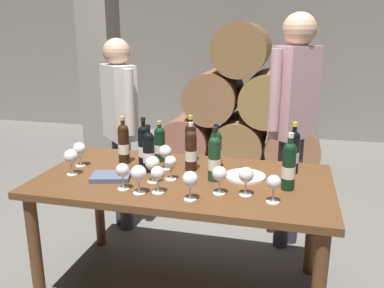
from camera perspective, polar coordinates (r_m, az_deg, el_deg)
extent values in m
cube|color=gray|center=(6.37, 9.10, 13.85)|extent=(10.00, 0.24, 2.80)
cylinder|color=#945947|center=(5.06, -0.28, 0.97)|extent=(0.60, 0.90, 0.60)
cylinder|color=olive|center=(4.94, 6.81, 0.51)|extent=(0.60, 0.90, 0.60)
cylinder|color=#976143|center=(4.91, 14.12, 0.03)|extent=(0.60, 0.90, 0.60)
cylinder|color=#895E3E|center=(4.88, 3.33, 6.95)|extent=(0.60, 0.90, 0.60)
cylinder|color=olive|center=(4.80, 10.78, 6.56)|extent=(0.60, 0.90, 0.60)
cylinder|color=brown|center=(4.78, 7.25, 13.25)|extent=(0.60, 0.90, 0.60)
cube|color=gray|center=(4.20, -12.90, 11.41)|extent=(0.32, 0.32, 2.60)
cube|color=brown|center=(2.37, -1.19, -5.23)|extent=(1.70, 0.90, 0.04)
cylinder|color=brown|center=(2.53, -21.32, -14.49)|extent=(0.07, 0.07, 0.72)
cylinder|color=brown|center=(3.12, -13.09, -7.89)|extent=(0.07, 0.07, 0.72)
cylinder|color=brown|center=(2.82, 16.67, -10.86)|extent=(0.07, 0.07, 0.72)
cylinder|color=black|center=(2.62, -0.21, -0.23)|extent=(0.07, 0.07, 0.22)
sphere|color=black|center=(2.59, -0.21, 2.20)|extent=(0.07, 0.07, 0.07)
cylinder|color=black|center=(2.58, -0.21, 2.81)|extent=(0.03, 0.03, 0.07)
cylinder|color=gold|center=(2.57, -0.21, 3.82)|extent=(0.03, 0.03, 0.02)
cylinder|color=silver|center=(2.62, -0.21, -0.46)|extent=(0.07, 0.07, 0.07)
cylinder|color=black|center=(2.55, -6.83, -0.76)|extent=(0.07, 0.07, 0.22)
sphere|color=black|center=(2.51, -6.92, 1.80)|extent=(0.07, 0.07, 0.07)
cylinder|color=black|center=(2.51, -6.94, 2.44)|extent=(0.03, 0.03, 0.07)
cylinder|color=black|center=(2.50, -6.97, 3.50)|extent=(0.03, 0.03, 0.03)
cylinder|color=silver|center=(2.55, -6.82, -1.00)|extent=(0.07, 0.07, 0.07)
cylinder|color=black|center=(2.64, -4.60, -0.45)|extent=(0.07, 0.07, 0.19)
sphere|color=black|center=(2.62, -4.65, 1.66)|extent=(0.07, 0.07, 0.07)
cylinder|color=black|center=(2.61, -4.66, 2.17)|extent=(0.03, 0.03, 0.06)
cylinder|color=tan|center=(2.60, -4.68, 3.04)|extent=(0.03, 0.03, 0.02)
cylinder|color=silver|center=(2.65, -4.60, -0.65)|extent=(0.07, 0.07, 0.06)
cylinder|color=black|center=(2.45, -6.15, -1.61)|extent=(0.07, 0.07, 0.21)
sphere|color=black|center=(2.42, -6.23, 0.86)|extent=(0.07, 0.07, 0.07)
cylinder|color=black|center=(2.41, -6.25, 1.46)|extent=(0.03, 0.03, 0.06)
cylinder|color=black|center=(2.40, -6.28, 2.49)|extent=(0.03, 0.03, 0.02)
cylinder|color=silver|center=(2.45, -6.15, -1.84)|extent=(0.07, 0.07, 0.06)
cylinder|color=black|center=(2.22, 13.56, -3.61)|extent=(0.07, 0.07, 0.22)
sphere|color=black|center=(2.19, 13.75, -0.73)|extent=(0.07, 0.07, 0.07)
cylinder|color=black|center=(2.18, 13.80, 0.00)|extent=(0.03, 0.03, 0.07)
cylinder|color=silver|center=(2.17, 13.88, 1.20)|extent=(0.03, 0.03, 0.03)
cylinder|color=silver|center=(2.22, 13.54, -3.88)|extent=(0.07, 0.07, 0.07)
cylinder|color=black|center=(2.46, -0.16, -1.39)|extent=(0.07, 0.07, 0.21)
sphere|color=black|center=(2.43, -0.17, 1.13)|extent=(0.07, 0.07, 0.07)
cylinder|color=black|center=(2.42, -0.17, 1.75)|extent=(0.03, 0.03, 0.07)
cylinder|color=silver|center=(2.41, -0.17, 2.80)|extent=(0.03, 0.03, 0.02)
cylinder|color=silver|center=(2.46, -0.16, -1.62)|extent=(0.07, 0.07, 0.06)
cylinder|color=black|center=(2.49, 3.40, -1.31)|extent=(0.07, 0.07, 0.20)
sphere|color=black|center=(2.46, 3.44, 1.04)|extent=(0.07, 0.07, 0.07)
cylinder|color=black|center=(2.46, 3.45, 1.61)|extent=(0.03, 0.03, 0.06)
cylinder|color=black|center=(2.45, 3.46, 2.58)|extent=(0.03, 0.03, 0.02)
cylinder|color=silver|center=(2.50, 3.40, -1.52)|extent=(0.07, 0.07, 0.06)
cylinder|color=#19381E|center=(2.29, 3.17, -2.61)|extent=(0.07, 0.07, 0.22)
sphere|color=#19381E|center=(2.25, 3.21, 0.18)|extent=(0.07, 0.07, 0.07)
cylinder|color=#19381E|center=(2.25, 3.22, 0.88)|extent=(0.03, 0.03, 0.07)
cylinder|color=black|center=(2.23, 3.24, 2.04)|extent=(0.03, 0.03, 0.03)
cylinder|color=silver|center=(2.29, 3.16, -2.87)|extent=(0.07, 0.07, 0.07)
cylinder|color=black|center=(2.63, -9.66, -0.41)|extent=(0.07, 0.07, 0.22)
sphere|color=black|center=(2.60, -9.77, 2.02)|extent=(0.07, 0.07, 0.07)
cylinder|color=black|center=(2.59, -9.80, 2.62)|extent=(0.03, 0.03, 0.07)
cylinder|color=tan|center=(2.58, -9.85, 3.63)|extent=(0.03, 0.03, 0.02)
cylinder|color=silver|center=(2.63, -9.64, -0.64)|extent=(0.07, 0.07, 0.07)
cylinder|color=black|center=(2.49, 14.14, -1.56)|extent=(0.07, 0.07, 0.22)
sphere|color=black|center=(2.46, 14.32, 1.02)|extent=(0.07, 0.07, 0.07)
cylinder|color=black|center=(2.45, 14.36, 1.66)|extent=(0.03, 0.03, 0.07)
cylinder|color=gold|center=(2.44, 14.44, 2.73)|extent=(0.03, 0.03, 0.03)
cylinder|color=silver|center=(2.49, 14.12, -1.80)|extent=(0.07, 0.07, 0.07)
cylinder|color=white|center=(2.16, -4.84, -6.86)|extent=(0.06, 0.06, 0.00)
cylinder|color=white|center=(2.14, -4.86, -5.88)|extent=(0.01, 0.01, 0.07)
sphere|color=white|center=(2.12, -4.90, -4.14)|extent=(0.07, 0.07, 0.07)
cylinder|color=white|center=(2.34, -3.02, -5.00)|extent=(0.06, 0.06, 0.00)
cylinder|color=white|center=(2.32, -3.04, -4.08)|extent=(0.01, 0.01, 0.07)
sphere|color=white|center=(2.30, -3.06, -2.51)|extent=(0.07, 0.07, 0.07)
cylinder|color=white|center=(2.14, 3.87, -7.01)|extent=(0.06, 0.06, 0.00)
cylinder|color=white|center=(2.13, 3.89, -6.01)|extent=(0.01, 0.01, 0.07)
sphere|color=white|center=(2.10, 3.93, -4.22)|extent=(0.08, 0.08, 0.08)
cylinder|color=white|center=(2.16, -7.49, -6.92)|extent=(0.06, 0.06, 0.00)
cylinder|color=white|center=(2.14, -7.53, -5.94)|extent=(0.01, 0.01, 0.07)
sphere|color=white|center=(2.12, -7.60, -4.10)|extent=(0.08, 0.08, 0.08)
cylinder|color=white|center=(2.07, 11.37, -8.09)|extent=(0.06, 0.06, 0.00)
cylinder|color=white|center=(2.06, 11.43, -7.07)|extent=(0.01, 0.01, 0.07)
sphere|color=white|center=(2.03, 11.54, -5.30)|extent=(0.07, 0.07, 0.07)
cylinder|color=white|center=(2.66, -15.54, -2.97)|extent=(0.06, 0.06, 0.00)
cylinder|color=white|center=(2.65, -15.60, -2.15)|extent=(0.01, 0.01, 0.07)
sphere|color=white|center=(2.63, -15.71, -0.64)|extent=(0.08, 0.08, 0.08)
cylinder|color=white|center=(2.52, -16.63, -4.13)|extent=(0.06, 0.06, 0.00)
cylinder|color=white|center=(2.50, -16.70, -3.27)|extent=(0.01, 0.01, 0.07)
sphere|color=white|center=(2.48, -16.83, -1.67)|extent=(0.08, 0.08, 0.08)
cylinder|color=white|center=(2.30, -5.57, -5.37)|extent=(0.06, 0.06, 0.00)
cylinder|color=white|center=(2.29, -5.59, -4.43)|extent=(0.01, 0.01, 0.07)
sphere|color=white|center=(2.27, -5.64, -2.72)|extent=(0.08, 0.08, 0.08)
cylinder|color=white|center=(2.06, -0.27, -7.87)|extent=(0.06, 0.06, 0.00)
cylinder|color=white|center=(2.05, -0.27, -6.85)|extent=(0.01, 0.01, 0.07)
sphere|color=white|center=(2.02, -0.27, -4.97)|extent=(0.08, 0.08, 0.08)
cylinder|color=white|center=(2.14, 7.58, -7.16)|extent=(0.06, 0.06, 0.00)
cylinder|color=white|center=(2.12, 7.62, -6.16)|extent=(0.01, 0.01, 0.07)
sphere|color=white|center=(2.10, 7.69, -4.34)|extent=(0.08, 0.08, 0.08)
cylinder|color=white|center=(2.23, -9.70, -6.29)|extent=(0.06, 0.06, 0.00)
cylinder|color=white|center=(2.21, -9.75, -5.33)|extent=(0.01, 0.01, 0.07)
sphere|color=white|center=(2.19, -9.83, -3.65)|extent=(0.07, 0.07, 0.07)
cylinder|color=white|center=(2.51, -3.77, -3.53)|extent=(0.06, 0.06, 0.00)
cylinder|color=white|center=(2.50, -3.79, -2.67)|extent=(0.01, 0.01, 0.07)
sphere|color=white|center=(2.47, -3.82, -1.09)|extent=(0.08, 0.08, 0.08)
cube|color=#4C5670|center=(2.39, -11.44, -4.56)|extent=(0.25, 0.21, 0.03)
cylinder|color=white|center=(2.39, 7.53, -4.55)|extent=(0.24, 0.24, 0.01)
cylinder|color=#383842|center=(3.15, 14.13, -6.40)|extent=(0.11, 0.11, 0.85)
cylinder|color=#383842|center=(3.07, 12.82, -6.90)|extent=(0.11, 0.11, 0.85)
cube|color=#CC9EA8|center=(2.92, 14.42, 7.08)|extent=(0.34, 0.36, 0.64)
cylinder|color=#CC9EA8|center=(3.08, 16.95, 7.93)|extent=(0.08, 0.08, 0.54)
cylinder|color=#CC9EA8|center=(2.75, 11.69, 7.43)|extent=(0.08, 0.08, 0.54)
sphere|color=tan|center=(2.89, 15.01, 15.43)|extent=(0.23, 0.23, 0.23)
cylinder|color=#383842|center=(3.41, -10.10, -5.20)|extent=(0.11, 0.11, 0.77)
cylinder|color=#383842|center=(3.32, -9.41, -5.80)|extent=(0.11, 0.11, 0.77)
cube|color=silver|center=(3.19, -10.32, 5.85)|extent=(0.35, 0.35, 0.58)
cylinder|color=silver|center=(3.38, -11.61, 6.83)|extent=(0.08, 0.08, 0.49)
cylinder|color=silver|center=(2.99, -8.91, 5.83)|extent=(0.08, 0.08, 0.49)
sphere|color=tan|center=(3.14, -10.67, 12.72)|extent=(0.21, 0.21, 0.21)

